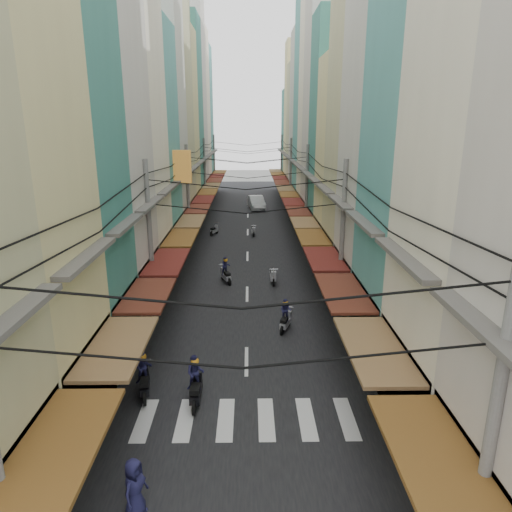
{
  "coord_description": "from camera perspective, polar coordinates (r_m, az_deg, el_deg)",
  "views": [
    {
      "loc": [
        0.14,
        -19.55,
        9.9
      ],
      "look_at": [
        0.52,
        4.84,
        2.73
      ],
      "focal_mm": 32.0,
      "sensor_mm": 36.0,
      "label": 1
    }
  ],
  "objects": [
    {
      "name": "road",
      "position": [
        40.77,
        -1.05,
        2.34
      ],
      "size": [
        10.0,
        80.0,
        0.02
      ],
      "primitive_type": "cube",
      "color": "black",
      "rests_on": "ground"
    },
    {
      "name": "utility_poles",
      "position": [
        34.72,
        -1.13,
        10.91
      ],
      "size": [
        10.2,
        66.13,
        8.2
      ],
      "color": "slate",
      "rests_on": "ground"
    },
    {
      "name": "moving_scooters",
      "position": [
        24.71,
        -3.82,
        -5.96
      ],
      "size": [
        6.21,
        27.8,
        1.91
      ],
      "color": "black",
      "rests_on": "ground"
    },
    {
      "name": "parked_scooters",
      "position": [
        18.66,
        10.52,
        -14.24
      ],
      "size": [
        12.88,
        11.43,
        0.99
      ],
      "color": "black",
      "rests_on": "ground"
    },
    {
      "name": "sidewalk_right",
      "position": [
        41.26,
        8.02,
        2.38
      ],
      "size": [
        3.0,
        80.0,
        0.06
      ],
      "primitive_type": "cube",
      "color": "gray",
      "rests_on": "ground"
    },
    {
      "name": "crosswalk",
      "position": [
        16.77,
        -1.26,
        -19.7
      ],
      "size": [
        7.55,
        2.4,
        0.01
      ],
      "color": "silver",
      "rests_on": "ground"
    },
    {
      "name": "ground",
      "position": [
        21.92,
        -1.17,
        -10.47
      ],
      "size": [
        160.0,
        160.0,
        0.0
      ],
      "primitive_type": "plane",
      "color": "slate",
      "rests_on": "ground"
    },
    {
      "name": "traffic_sign",
      "position": [
        21.91,
        12.17,
        -5.59
      ],
      "size": [
        0.1,
        0.56,
        2.57
      ],
      "color": "slate",
      "rests_on": "ground"
    },
    {
      "name": "building_row_left",
      "position": [
        37.0,
        -14.0,
        15.73
      ],
      "size": [
        7.8,
        67.67,
        23.7
      ],
      "color": "beige",
      "rests_on": "ground"
    },
    {
      "name": "market_umbrella",
      "position": [
        20.78,
        19.09,
        -6.71
      ],
      "size": [
        2.23,
        2.23,
        2.35
      ],
      "color": "#B2B2B7",
      "rests_on": "ground"
    },
    {
      "name": "pedestrians",
      "position": [
        23.78,
        -10.46,
        -5.8
      ],
      "size": [
        13.44,
        21.21,
        2.23
      ],
      "color": "#251D27",
      "rests_on": "ground"
    },
    {
      "name": "sidewalk_left",
      "position": [
        41.3,
        -10.12,
        2.3
      ],
      "size": [
        3.0,
        80.0,
        0.06
      ],
      "primitive_type": "cube",
      "color": "gray",
      "rests_on": "ground"
    },
    {
      "name": "white_car",
      "position": [
        54.39,
        0.05,
        5.89
      ],
      "size": [
        5.7,
        2.82,
        1.93
      ],
      "primitive_type": "imported",
      "rotation": [
        0.0,
        0.0,
        0.13
      ],
      "color": "silver",
      "rests_on": "ground"
    },
    {
      "name": "building_row_right",
      "position": [
        36.83,
        11.73,
        15.3
      ],
      "size": [
        7.8,
        68.98,
        22.59
      ],
      "color": "#397E72",
      "rests_on": "ground"
    },
    {
      "name": "bicycle",
      "position": [
        25.31,
        12.56,
        -7.06
      ],
      "size": [
        1.67,
        1.0,
        1.08
      ],
      "primitive_type": "imported",
      "rotation": [
        0.0,
        0.0,
        1.86
      ],
      "color": "black",
      "rests_on": "ground"
    }
  ]
}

